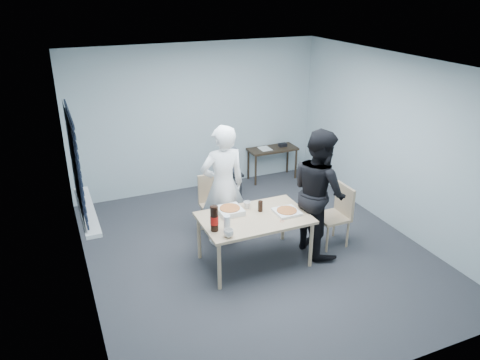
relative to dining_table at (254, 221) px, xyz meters
name	(u,v)px	position (x,y,z in m)	size (l,w,h in m)	color
room	(78,170)	(-2.05, 0.63, 0.81)	(5.00, 5.00, 5.00)	#2B2B30
dining_table	(254,221)	(0.00, 0.00, 0.00)	(1.41, 0.89, 0.69)	tan
chair_far	(214,200)	(-0.18, 1.04, -0.11)	(0.42, 0.42, 0.89)	tan
chair_right	(337,211)	(1.30, 0.00, -0.11)	(0.42, 0.42, 0.89)	tan
person_white	(223,186)	(-0.18, 0.67, 0.26)	(0.65, 0.42, 1.77)	white
person_black	(319,192)	(0.95, -0.03, 0.26)	(0.86, 0.47, 1.77)	black
side_table	(272,152)	(1.54, 2.51, -0.09)	(0.93, 0.41, 0.62)	#2D2216
stool	(229,178)	(0.41, 1.90, -0.20)	(0.39, 0.39, 0.53)	black
backpack	(229,162)	(0.41, 1.89, 0.11)	(0.29, 0.21, 0.41)	slate
pizza_box_a	(230,210)	(-0.25, 0.23, 0.10)	(0.32, 0.32, 0.08)	white
pizza_box_b	(287,212)	(0.44, -0.07, 0.08)	(0.31, 0.31, 0.04)	white
mug_a	(229,233)	(-0.50, -0.35, 0.11)	(0.12, 0.12, 0.10)	silver
mug_b	(247,205)	(0.01, 0.27, 0.11)	(0.10, 0.10, 0.09)	silver
cola_glass	(260,206)	(0.14, 0.12, 0.13)	(0.07, 0.07, 0.15)	black
soda_bottle	(214,219)	(-0.61, -0.14, 0.22)	(0.10, 0.10, 0.33)	black
plastic_cups	(227,223)	(-0.46, -0.20, 0.16)	(0.08, 0.08, 0.20)	silver
rubber_band	(282,221)	(0.27, -0.25, 0.06)	(0.06, 0.06, 0.00)	red
papers	(265,149)	(1.39, 2.54, -0.01)	(0.20, 0.28, 0.00)	white
black_box	(283,145)	(1.76, 2.53, 0.02)	(0.14, 0.10, 0.06)	black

